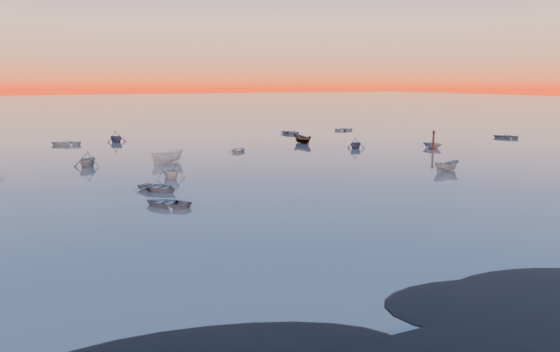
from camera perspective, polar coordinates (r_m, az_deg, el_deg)
ground at (r=122.67m, az=-14.58°, el=4.81°), size 600.00×600.00×0.00m
mud_lobes at (r=32.68m, az=25.54°, el=-9.50°), size 140.00×6.00×0.07m
moored_fleet at (r=77.48m, az=-7.41°, el=2.20°), size 124.00×58.00×1.20m
boat_near_left at (r=53.05m, az=-12.63°, el=-1.53°), size 4.62×3.83×1.08m
boat_near_center at (r=65.99m, az=16.99°, el=0.50°), size 1.54×3.52×1.21m
boat_near_right at (r=87.91m, az=15.61°, el=2.84°), size 3.69×2.56×1.18m
channel_marker at (r=85.70m, az=15.73°, el=3.49°), size 0.89×0.89×3.15m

